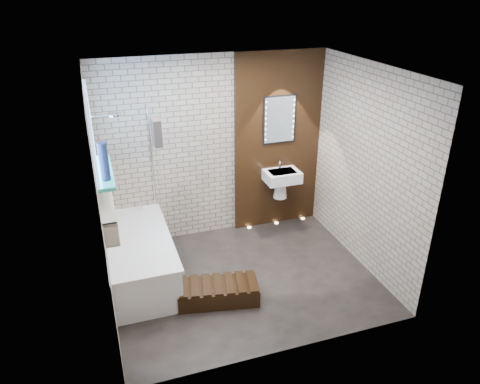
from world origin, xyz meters
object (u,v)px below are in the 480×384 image
object	(u,v)px
washbasin	(282,180)
walnut_step	(218,292)
bath_screen	(156,168)
led_mirror	(280,120)
bathtub	(140,257)

from	to	relation	value
washbasin	walnut_step	distance (m)	2.06
bath_screen	led_mirror	world-z (taller)	led_mirror
washbasin	led_mirror	xyz separation A→B (m)	(0.00, 0.16, 0.86)
led_mirror	walnut_step	bearing A→B (deg)	-131.88
washbasin	walnut_step	size ratio (longest dim) A/B	0.62
bath_screen	led_mirror	xyz separation A→B (m)	(1.82, 0.34, 0.37)
bath_screen	washbasin	world-z (taller)	bath_screen
led_mirror	walnut_step	distance (m)	2.57
bathtub	bath_screen	distance (m)	1.14
bathtub	washbasin	bearing A→B (deg)	16.01
bathtub	walnut_step	size ratio (longest dim) A/B	1.85
bathtub	bath_screen	world-z (taller)	bath_screen
washbasin	bath_screen	bearing A→B (deg)	-174.22
bathtub	led_mirror	distance (m)	2.68
bath_screen	washbasin	bearing A→B (deg)	5.78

